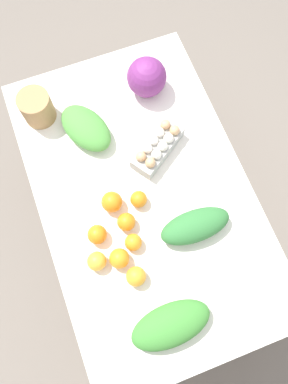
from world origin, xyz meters
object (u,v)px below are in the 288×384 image
at_px(egg_carton, 158,146).
at_px(greens_bunch_dandelion, 195,226).
at_px(orange_0, 112,202).
at_px(greens_bunch_beet_tops, 86,128).
at_px(greens_bunch_scallion, 171,325).
at_px(paper_bag, 37,108).
at_px(cabbage_purple, 147,77).
at_px(orange_3, 119,258).
at_px(orange_4, 126,222).
at_px(orange_5, 97,235).
at_px(orange_6, 136,276).
at_px(orange_7, 97,261).
at_px(orange_2, 133,242).
at_px(orange_1, 139,199).

xyz_separation_m(egg_carton, greens_bunch_dandelion, (-0.35, -0.01, 0.00)).
bearing_deg(orange_0, egg_carton, -58.18).
xyz_separation_m(greens_bunch_beet_tops, greens_bunch_scallion, (-0.82, -0.04, 0.00)).
bearing_deg(paper_bag, cabbage_purple, -94.08).
xyz_separation_m(cabbage_purple, orange_3, (-0.65, 0.35, -0.05)).
relative_size(greens_bunch_beet_tops, orange_3, 3.34).
relative_size(orange_0, orange_3, 1.08).
relative_size(orange_3, orange_4, 1.07).
xyz_separation_m(orange_5, orange_6, (-0.19, -0.08, 0.00)).
relative_size(orange_0, orange_7, 1.14).
relative_size(greens_bunch_dandelion, orange_4, 3.86).
xyz_separation_m(egg_carton, orange_3, (-0.36, 0.29, -0.01)).
bearing_deg(orange_4, greens_bunch_beet_tops, 2.98).
bearing_deg(egg_carton, orange_5, -177.72).
xyz_separation_m(orange_0, orange_7, (-0.19, 0.12, -0.00)).
bearing_deg(greens_bunch_dandelion, orange_3, 92.34).
bearing_deg(cabbage_purple, greens_bunch_beet_tops, 110.12).
bearing_deg(orange_3, egg_carton, -38.71).
bearing_deg(orange_2, cabbage_purple, -24.92).
relative_size(orange_4, orange_6, 0.95).
height_order(cabbage_purple, greens_bunch_dandelion, cabbage_purple).
xyz_separation_m(orange_6, orange_7, (0.10, 0.12, -0.00)).
bearing_deg(egg_carton, greens_bunch_scallion, -141.67).
relative_size(greens_bunch_scallion, orange_1, 4.40).
xyz_separation_m(paper_bag, orange_2, (-0.65, -0.18, -0.03)).
bearing_deg(orange_3, orange_5, 22.92).
bearing_deg(orange_7, orange_2, -82.72).
xyz_separation_m(greens_bunch_scallion, orange_5, (0.39, 0.14, -0.01)).
bearing_deg(orange_5, orange_0, -43.11).
xyz_separation_m(orange_2, orange_5, (0.07, 0.12, 0.00)).
bearing_deg(orange_6, paper_bag, 10.71).
bearing_deg(greens_bunch_beet_tops, cabbage_purple, -69.88).
height_order(paper_bag, orange_7, paper_bag).
bearing_deg(greens_bunch_beet_tops, orange_3, 174.91).
distance_m(paper_bag, orange_6, 0.78).
bearing_deg(greens_bunch_dandelion, orange_7, 88.95).
bearing_deg(cabbage_purple, orange_6, 156.54).
relative_size(cabbage_purple, orange_6, 2.25).
distance_m(orange_0, orange_5, 0.13).
bearing_deg(greens_bunch_scallion, orange_7, 29.86).
distance_m(orange_2, orange_6, 0.12).
distance_m(greens_bunch_beet_tops, orange_7, 0.54).
relative_size(cabbage_purple, orange_4, 2.36).
bearing_deg(greens_bunch_dandelion, orange_5, 74.17).
distance_m(egg_carton, orange_7, 0.51).
xyz_separation_m(greens_bunch_dandelion, orange_1, (0.17, 0.16, -0.01)).
relative_size(orange_6, orange_7, 1.03).
relative_size(paper_bag, orange_3, 1.78).
relative_size(orange_3, orange_5, 1.02).
bearing_deg(orange_2, orange_4, -1.39).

